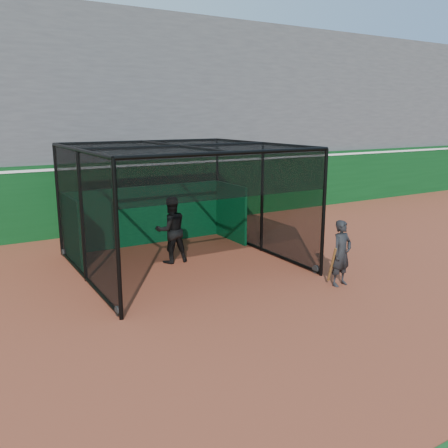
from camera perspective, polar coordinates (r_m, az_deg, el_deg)
ground at (r=10.42m, az=1.61°, el=-10.19°), size 120.00×120.00×0.00m
outfield_wall at (r=17.60m, az=-13.32°, el=3.37°), size 50.00×0.50×2.50m
grandstand at (r=21.01m, az=-16.98°, el=13.38°), size 50.00×7.85×8.95m
batting_cage at (r=13.07m, az=-5.18°, el=2.06°), size 5.50×5.53×3.29m
batter at (r=13.44m, az=-6.39°, el=-0.71°), size 0.96×0.77×1.89m
on_deck_player at (r=11.91m, az=13.95°, el=-3.44°), size 0.64×0.45×1.63m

